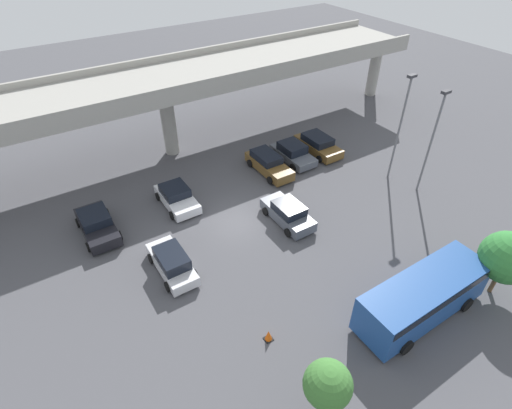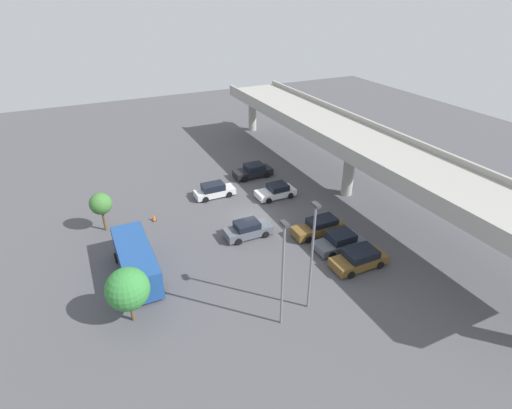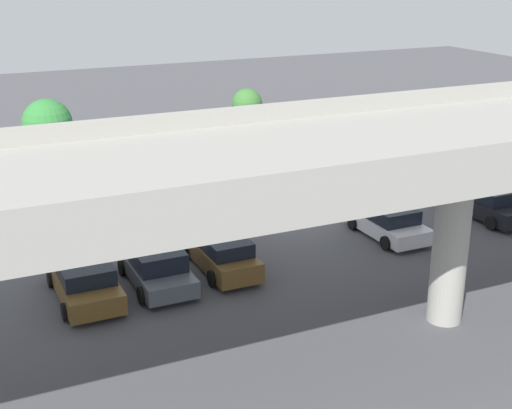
{
  "view_description": "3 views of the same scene",
  "coord_description": "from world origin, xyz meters",
  "views": [
    {
      "loc": [
        -10.57,
        -18.91,
        18.32
      ],
      "look_at": [
        1.26,
        -0.4,
        1.29
      ],
      "focal_mm": 28.0,
      "sensor_mm": 36.0,
      "label": 1
    },
    {
      "loc": [
        31.32,
        -14.39,
        20.45
      ],
      "look_at": [
        1.27,
        -0.13,
        2.06
      ],
      "focal_mm": 28.0,
      "sensor_mm": 36.0,
      "label": 2
    },
    {
      "loc": [
        15.36,
        29.03,
        12.05
      ],
      "look_at": [
        2.11,
        0.46,
        1.07
      ],
      "focal_mm": 50.0,
      "sensor_mm": 36.0,
      "label": 3
    }
  ],
  "objects": [
    {
      "name": "ground_plane",
      "position": [
        0.0,
        0.0,
        0.0
      ],
      "size": [
        105.86,
        105.86,
        0.0
      ],
      "primitive_type": "plane",
      "color": "#4C4C51"
    },
    {
      "name": "highway_overpass",
      "position": [
        0.0,
        11.57,
        6.22
      ],
      "size": [
        50.61,
        7.4,
        7.43
      ],
      "color": "#9E9B93",
      "rests_on": "ground_plane"
    },
    {
      "name": "parked_car_0",
      "position": [
        -8.62,
        4.17,
        0.73
      ],
      "size": [
        2.25,
        4.64,
        1.56
      ],
      "rotation": [
        0.0,
        0.0,
        -1.57
      ],
      "color": "black",
      "rests_on": "ground_plane"
    },
    {
      "name": "parked_car_1",
      "position": [
        -5.73,
        -1.86,
        0.73
      ],
      "size": [
        1.96,
        4.38,
        1.55
      ],
      "rotation": [
        0.0,
        0.0,
        1.57
      ],
      "color": "silver",
      "rests_on": "ground_plane"
    },
    {
      "name": "parked_car_2",
      "position": [
        -2.77,
        4.22,
        0.67
      ],
      "size": [
        2.23,
        4.31,
        1.45
      ],
      "rotation": [
        0.0,
        0.0,
        -1.57
      ],
      "color": "silver",
      "rests_on": "ground_plane"
    },
    {
      "name": "parked_car_3",
      "position": [
        3.03,
        -1.79,
        0.71
      ],
      "size": [
        2.07,
        4.38,
        1.52
      ],
      "rotation": [
        0.0,
        0.0,
        1.57
      ],
      "color": "#515660",
      "rests_on": "ground_plane"
    },
    {
      "name": "parked_car_4",
      "position": [
        5.49,
        4.31,
        0.75
      ],
      "size": [
        2.03,
        4.89,
        1.55
      ],
      "rotation": [
        0.0,
        0.0,
        -1.57
      ],
      "color": "brown",
      "rests_on": "ground_plane"
    },
    {
      "name": "parked_car_5",
      "position": [
        8.27,
        4.65,
        0.72
      ],
      "size": [
        2.23,
        4.43,
        1.55
      ],
      "rotation": [
        0.0,
        0.0,
        -1.57
      ],
      "color": "#515660",
      "rests_on": "ground_plane"
    },
    {
      "name": "parked_car_6",
      "position": [
        11.04,
        4.61,
        0.73
      ],
      "size": [
        2.25,
        4.71,
        1.52
      ],
      "rotation": [
        0.0,
        0.0,
        -1.57
      ],
      "color": "brown",
      "rests_on": "ground_plane"
    },
    {
      "name": "shuttle_bus",
      "position": [
        4.37,
        -12.08,
        1.55
      ],
      "size": [
        7.89,
        2.82,
        2.59
      ],
      "color": "#1E478C",
      "rests_on": "ground_plane"
    },
    {
      "name": "tree_front_left",
      "position": [
        -3.72,
        -13.55,
        2.8
      ],
      "size": [
        2.04,
        2.04,
        3.84
      ],
      "color": "brown",
      "rests_on": "ground_plane"
    },
    {
      "name": "tree_front_right",
      "position": [
        9.23,
        -13.34,
        2.76
      ],
      "size": [
        2.94,
        2.94,
        4.24
      ],
      "color": "brown",
      "rests_on": "ground_plane"
    },
    {
      "name": "traffic_cone",
      "position": [
        -3.48,
        -9.03,
        0.33
      ],
      "size": [
        0.44,
        0.44,
        0.7
      ],
      "color": "black",
      "rests_on": "ground_plane"
    }
  ]
}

